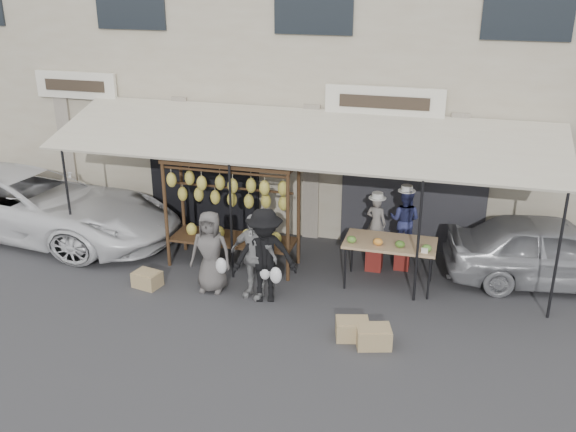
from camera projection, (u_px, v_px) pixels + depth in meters
name	position (u px, v px, depth m)	size (l,w,h in m)	color
ground_plane	(264.00, 312.00, 11.30)	(90.00, 90.00, 0.00)	#2D2D30
shophouse	(341.00, 54.00, 15.77)	(24.00, 6.15, 7.30)	#B6AE98
awning	(298.00, 139.00, 12.39)	(10.00, 2.35, 2.92)	beige
banana_rack	(231.00, 193.00, 12.48)	(2.60, 0.90, 2.24)	#4A311B
produce_table	(390.00, 244.00, 11.92)	(1.70, 0.90, 1.04)	tan
vendor_left	(376.00, 223.00, 12.53)	(0.40, 0.27, 1.11)	slate
vendor_right	(405.00, 220.00, 12.55)	(0.62, 0.48, 1.28)	navy
customer_left	(211.00, 252.00, 11.80)	(0.77, 0.50, 1.57)	#534F4C
customer_mid	(254.00, 256.00, 11.57)	(0.95, 0.40, 1.63)	gray
customer_right	(265.00, 256.00, 11.40)	(1.14, 0.66, 1.77)	black
stool_left	(374.00, 259.00, 12.82)	(0.32, 0.32, 0.44)	maroon
stool_right	(402.00, 259.00, 12.86)	(0.29, 0.29, 0.41)	maroon
crate_near_a	(352.00, 329.00, 10.49)	(0.53, 0.40, 0.32)	tan
crate_near_b	(374.00, 337.00, 10.27)	(0.54, 0.41, 0.33)	tan
crate_far	(147.00, 279.00, 12.16)	(0.49, 0.37, 0.30)	tan
van	(22.00, 187.00, 14.35)	(2.35, 5.09, 2.12)	white
sedan	(552.00, 251.00, 12.11)	(1.57, 3.91, 1.33)	gray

